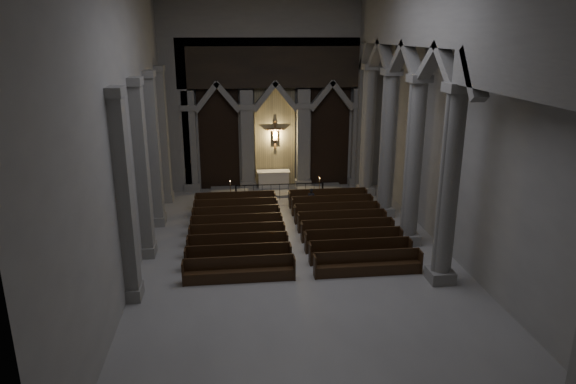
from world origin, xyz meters
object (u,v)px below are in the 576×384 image
object	(u,v)px
pews	(291,231)
altar	(273,179)
altar_rail	(280,189)
worshipper	(311,200)
candle_stand_right	(319,192)
candle_stand_left	(231,195)

from	to	relation	value
pews	altar	bearing A→B (deg)	91.25
altar_rail	worshipper	distance (m)	2.68
altar	candle_stand_right	size ratio (longest dim) A/B	1.68
candle_stand_left	altar	bearing A→B (deg)	37.58
candle_stand_left	candle_stand_right	world-z (taller)	candle_stand_right
pews	worshipper	bearing A→B (deg)	67.13
altar_rail	candle_stand_right	size ratio (longest dim) A/B	4.25
altar_rail	candle_stand_right	world-z (taller)	candle_stand_right
candle_stand_left	worshipper	world-z (taller)	worshipper
altar	pews	xyz separation A→B (m)	(0.18, -8.29, -0.36)
candle_stand_right	pews	world-z (taller)	candle_stand_right
pews	worshipper	distance (m)	4.11
altar_rail	pews	bearing A→B (deg)	-90.00
candle_stand_right	altar	bearing A→B (deg)	141.93
altar	candle_stand_right	distance (m)	3.41
candle_stand_left	worshipper	xyz separation A→B (m)	(4.56, -2.37, 0.31)
altar	candle_stand_right	world-z (taller)	candle_stand_right
candle_stand_left	pews	bearing A→B (deg)	-64.21
altar_rail	worshipper	world-z (taller)	worshipper
altar_rail	worshipper	bearing A→B (deg)	-53.49
pews	worshipper	xyz separation A→B (m)	(1.59, 3.78, 0.32)
altar	candle_stand_right	xyz separation A→B (m)	(2.67, -2.09, -0.35)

